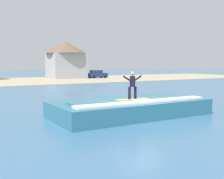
{
  "coord_description": "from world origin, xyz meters",
  "views": [
    {
      "loc": [
        -9.54,
        -12.86,
        3.23
      ],
      "look_at": [
        0.27,
        3.62,
        1.47
      ],
      "focal_mm": 44.41,
      "sensor_mm": 36.0,
      "label": 1
    }
  ],
  "objects": [
    {
      "name": "wave_crest",
      "position": [
        0.27,
        1.29,
        0.52
      ],
      "size": [
        9.79,
        4.48,
        1.1
      ],
      "color": "#2D6D83",
      "rests_on": "ground_plane"
    },
    {
      "name": "ground_plane",
      "position": [
        0.0,
        0.0,
        0.0
      ],
      "size": [
        260.0,
        260.0,
        0.0
      ],
      "primitive_type": "plane",
      "color": "#3C688E"
    },
    {
      "name": "car_far_shore",
      "position": [
        19.85,
        43.08,
        0.95
      ],
      "size": [
        4.33,
        2.23,
        1.86
      ],
      "color": "navy",
      "rests_on": "ground_plane"
    },
    {
      "name": "surfboard",
      "position": [
        -0.12,
        0.55,
        1.13
      ],
      "size": [
        2.07,
        0.69,
        0.06
      ],
      "color": "#EAD159",
      "rests_on": "wave_crest"
    },
    {
      "name": "house_gabled_white",
      "position": [
        13.46,
        45.86,
        4.58
      ],
      "size": [
        9.25,
        9.25,
        8.18
      ],
      "color": "#9EA3AD",
      "rests_on": "ground_plane"
    },
    {
      "name": "surfer",
      "position": [
        -0.13,
        0.58,
        2.08
      ],
      "size": [
        1.33,
        0.32,
        1.64
      ],
      "color": "black",
      "rests_on": "surfboard"
    },
    {
      "name": "shoreline_bank",
      "position": [
        0.0,
        41.2,
        0.04
      ],
      "size": [
        120.0,
        25.64,
        0.08
      ],
      "color": "tan",
      "rests_on": "ground_plane"
    }
  ]
}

